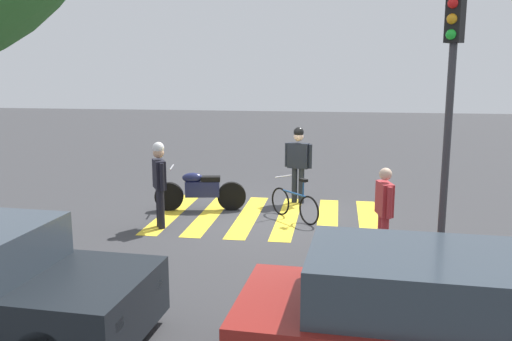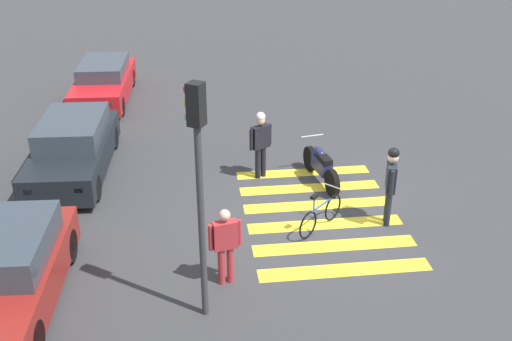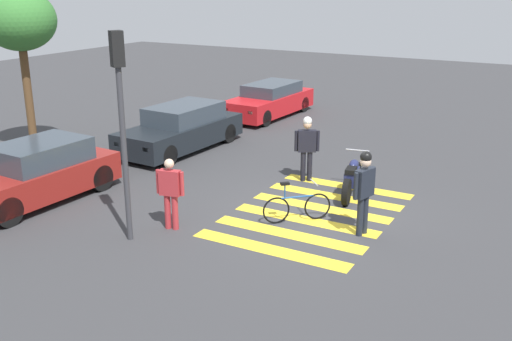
# 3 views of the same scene
# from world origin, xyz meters

# --- Properties ---
(ground_plane) EXTENTS (60.00, 60.00, 0.00)m
(ground_plane) POSITION_xyz_m (0.00, 0.00, 0.00)
(ground_plane) COLOR #38383A
(police_motorcycle) EXTENTS (2.14, 0.68, 1.05)m
(police_motorcycle) POSITION_xyz_m (1.65, -0.34, 0.47)
(police_motorcycle) COLOR black
(police_motorcycle) RESTS_ON ground_plane
(leaning_bicycle) EXTENTS (1.16, 1.21, 0.98)m
(leaning_bicycle) POSITION_xyz_m (-0.61, 0.16, 0.36)
(leaning_bicycle) COLOR black
(leaning_bicycle) RESTS_ON ground_plane
(officer_on_foot) EXTENTS (0.42, 0.61, 1.83)m
(officer_on_foot) POSITION_xyz_m (2.14, 1.17, 1.06)
(officer_on_foot) COLOR black
(officer_on_foot) RESTS_ON ground_plane
(officer_by_motorcycle) EXTENTS (0.68, 0.33, 1.90)m
(officer_by_motorcycle) POSITION_xyz_m (-0.57, -1.41, 1.12)
(officer_by_motorcycle) COLOR #1E232D
(officer_by_motorcycle) RESTS_ON ground_plane
(pedestrian_bystander) EXTENTS (0.30, 0.65, 1.64)m
(pedestrian_bystander) POSITION_xyz_m (-2.35, 2.43, 0.93)
(pedestrian_bystander) COLOR #B22D33
(pedestrian_bystander) RESTS_ON ground_plane
(crosswalk_stripes) EXTENTS (4.95, 3.57, 0.01)m
(crosswalk_stripes) POSITION_xyz_m (0.00, 0.00, 0.00)
(crosswalk_stripes) COLOR yellow
(crosswalk_stripes) RESTS_ON ground_plane
(car_maroon_wagon) EXTENTS (4.25, 1.98, 1.50)m
(car_maroon_wagon) POSITION_xyz_m (-2.54, 6.44, 0.71)
(car_maroon_wagon) COLOR black
(car_maroon_wagon) RESTS_ON ground_plane
(car_black_suv) EXTENTS (4.73, 2.03, 1.47)m
(car_black_suv) POSITION_xyz_m (3.06, 6.06, 0.70)
(car_black_suv) COLOR black
(car_black_suv) RESTS_ON ground_plane
(car_red_convertible) EXTENTS (4.66, 1.95, 1.34)m
(car_red_convertible) POSITION_xyz_m (8.83, 5.85, 0.65)
(car_red_convertible) COLOR black
(car_red_convertible) RESTS_ON ground_plane
(traffic_light_pole) EXTENTS (0.33, 0.36, 4.41)m
(traffic_light_pole) POSITION_xyz_m (-3.24, 2.89, 2.95)
(traffic_light_pole) COLOR #38383D
(traffic_light_pole) RESTS_ON ground_plane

